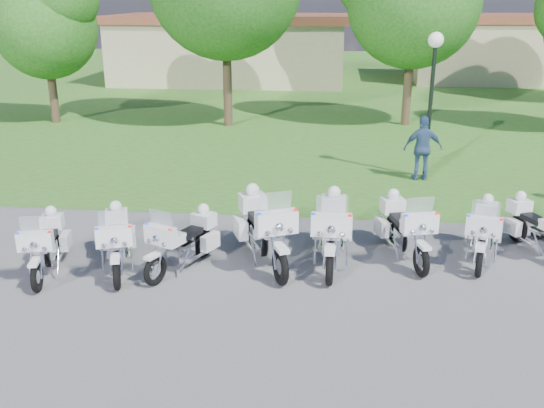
# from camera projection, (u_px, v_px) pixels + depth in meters

# --- Properties ---
(ground) EXTENTS (100.00, 100.00, 0.00)m
(ground) POSITION_uv_depth(u_px,v_px,m) (298.00, 269.00, 12.13)
(ground) COLOR #55555A
(ground) RESTS_ON ground
(grass_lawn) EXTENTS (100.00, 48.00, 0.01)m
(grass_lawn) POSITION_uv_depth(u_px,v_px,m) (326.00, 84.00, 37.53)
(grass_lawn) COLOR #38621F
(grass_lawn) RESTS_ON ground
(motorcycle_0) EXTENTS (0.97, 2.06, 1.40)m
(motorcycle_0) POSITION_uv_depth(u_px,v_px,m) (46.00, 244.00, 11.86)
(motorcycle_0) COLOR black
(motorcycle_0) RESTS_ON ground
(motorcycle_1) EXTENTS (1.15, 2.12, 1.48)m
(motorcycle_1) POSITION_uv_depth(u_px,v_px,m) (117.00, 240.00, 11.97)
(motorcycle_1) COLOR black
(motorcycle_1) RESTS_ON ground
(motorcycle_2) EXTENTS (1.25, 1.97, 1.42)m
(motorcycle_2) POSITION_uv_depth(u_px,v_px,m) (184.00, 240.00, 12.01)
(motorcycle_2) COLOR black
(motorcycle_2) RESTS_ON ground
(motorcycle_3) EXTENTS (1.50, 2.46, 1.76)m
(motorcycle_3) POSITION_uv_depth(u_px,v_px,m) (264.00, 228.00, 12.26)
(motorcycle_3) COLOR black
(motorcycle_3) RESTS_ON ground
(motorcycle_4) EXTENTS (0.84, 2.52, 1.69)m
(motorcycle_4) POSITION_uv_depth(u_px,v_px,m) (332.00, 229.00, 12.26)
(motorcycle_4) COLOR black
(motorcycle_4) RESTS_ON ground
(motorcycle_5) EXTENTS (1.14, 2.25, 1.55)m
(motorcycle_5) POSITION_uv_depth(u_px,v_px,m) (404.00, 228.00, 12.52)
(motorcycle_5) COLOR black
(motorcycle_5) RESTS_ON ground
(motorcycle_6) EXTENTS (1.09, 2.15, 1.48)m
(motorcycle_6) POSITION_uv_depth(u_px,v_px,m) (484.00, 231.00, 12.43)
(motorcycle_6) COLOR black
(motorcycle_6) RESTS_ON ground
(motorcycle_7) EXTENTS (1.24, 1.99, 1.43)m
(motorcycle_7) POSITION_uv_depth(u_px,v_px,m) (539.00, 226.00, 12.73)
(motorcycle_7) COLOR black
(motorcycle_7) RESTS_ON ground
(lamp_post) EXTENTS (0.44, 0.44, 4.24)m
(lamp_post) POSITION_uv_depth(u_px,v_px,m) (433.00, 70.00, 17.29)
(lamp_post) COLOR black
(lamp_post) RESTS_ON ground
(tree_0) EXTENTS (4.96, 4.23, 6.61)m
(tree_0) POSITION_uv_depth(u_px,v_px,m) (44.00, 17.00, 24.88)
(tree_0) COLOR #38281C
(tree_0) RESTS_ON ground
(building_west) EXTENTS (14.56, 8.32, 4.10)m
(building_west) POSITION_uv_depth(u_px,v_px,m) (232.00, 48.00, 38.38)
(building_west) COLOR tan
(building_west) RESTS_ON ground
(building_east) EXTENTS (11.44, 7.28, 4.10)m
(building_east) POSITION_uv_depth(u_px,v_px,m) (500.00, 48.00, 38.59)
(building_east) COLOR tan
(building_east) RESTS_ON ground
(bystander_c) EXTENTS (1.16, 0.57, 1.91)m
(bystander_c) POSITION_uv_depth(u_px,v_px,m) (423.00, 149.00, 17.73)
(bystander_c) COLOR #355480
(bystander_c) RESTS_ON ground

